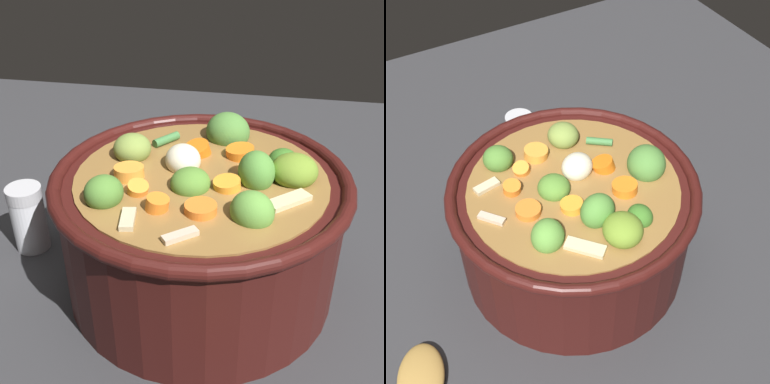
% 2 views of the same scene
% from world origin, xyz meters
% --- Properties ---
extents(ground_plane, '(1.10, 1.10, 0.00)m').
position_xyz_m(ground_plane, '(0.00, 0.00, 0.00)').
color(ground_plane, '#2D2D30').
extents(cooking_pot, '(0.28, 0.28, 0.15)m').
position_xyz_m(cooking_pot, '(0.00, 0.00, 0.07)').
color(cooking_pot, '#38110F').
rests_on(cooking_pot, ground_plane).
extents(salt_shaker, '(0.04, 0.04, 0.08)m').
position_xyz_m(salt_shaker, '(-0.20, 0.02, 0.04)').
color(salt_shaker, silver).
rests_on(salt_shaker, ground_plane).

